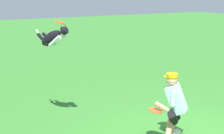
% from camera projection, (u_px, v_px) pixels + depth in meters
% --- Properties ---
extents(person, '(0.71, 0.56, 1.29)m').
position_uv_depth(person, '(174.00, 104.00, 6.47)').
color(person, silver).
rests_on(person, ground_plane).
extents(dog, '(0.47, 0.98, 0.55)m').
position_uv_depth(dog, '(53.00, 38.00, 7.20)').
color(dog, black).
extents(frisbee_flying, '(0.28, 0.29, 0.12)m').
position_uv_depth(frisbee_flying, '(60.00, 22.00, 7.00)').
color(frisbee_flying, '#F7591D').
extents(frisbee_held, '(0.30, 0.29, 0.08)m').
position_uv_depth(frisbee_held, '(155.00, 111.00, 6.39)').
color(frisbee_held, '#ED5421').
rests_on(frisbee_held, person).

